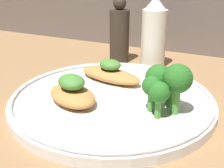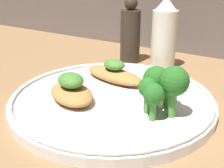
{
  "view_description": "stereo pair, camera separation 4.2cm",
  "coord_description": "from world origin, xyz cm",
  "px_view_note": "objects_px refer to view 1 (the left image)",
  "views": [
    {
      "loc": [
        17.26,
        -34.5,
        19.23
      ],
      "look_at": [
        0.0,
        0.0,
        3.4
      ],
      "focal_mm": 45.0,
      "sensor_mm": 36.0,
      "label": 1
    },
    {
      "loc": [
        20.88,
        -32.44,
        19.23
      ],
      "look_at": [
        0.0,
        0.0,
        3.4
      ],
      "focal_mm": 45.0,
      "sensor_mm": 36.0,
      "label": 2
    }
  ],
  "objects_px": {
    "plate": "(112,99)",
    "pepper_grinder": "(119,33)",
    "broccoli_bunch": "(165,82)",
    "sauce_bottle": "(154,34)"
  },
  "relations": [
    {
      "from": "plate",
      "to": "pepper_grinder",
      "type": "distance_m",
      "value": 0.23
    },
    {
      "from": "plate",
      "to": "broccoli_bunch",
      "type": "bearing_deg",
      "value": -7.1
    },
    {
      "from": "sauce_bottle",
      "to": "plate",
      "type": "bearing_deg",
      "value": -88.43
    },
    {
      "from": "broccoli_bunch",
      "to": "sauce_bottle",
      "type": "xyz_separation_m",
      "value": [
        -0.09,
        0.21,
        0.01
      ]
    },
    {
      "from": "sauce_bottle",
      "to": "pepper_grinder",
      "type": "xyz_separation_m",
      "value": [
        -0.08,
        0.0,
        -0.01
      ]
    },
    {
      "from": "broccoli_bunch",
      "to": "pepper_grinder",
      "type": "relative_size",
      "value": 0.49
    },
    {
      "from": "plate",
      "to": "broccoli_bunch",
      "type": "xyz_separation_m",
      "value": [
        0.08,
        -0.01,
        0.05
      ]
    },
    {
      "from": "plate",
      "to": "sauce_bottle",
      "type": "relative_size",
      "value": 2.12
    },
    {
      "from": "broccoli_bunch",
      "to": "sauce_bottle",
      "type": "bearing_deg",
      "value": 112.6
    },
    {
      "from": "sauce_bottle",
      "to": "pepper_grinder",
      "type": "relative_size",
      "value": 1.02
    }
  ]
}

